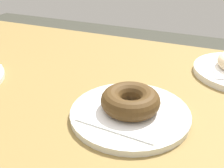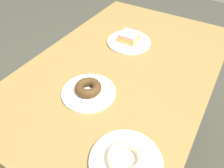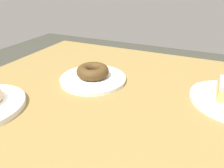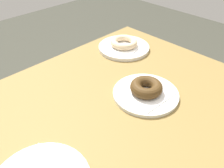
% 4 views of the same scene
% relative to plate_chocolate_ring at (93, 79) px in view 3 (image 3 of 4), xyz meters
% --- Properties ---
extents(table, '(1.23, 0.79, 0.75)m').
position_rel_plate_chocolate_ring_xyz_m(table, '(-0.23, 0.03, -0.10)').
color(table, olive).
rests_on(table, ground_plane).
extents(plate_chocolate_ring, '(0.22, 0.22, 0.01)m').
position_rel_plate_chocolate_ring_xyz_m(plate_chocolate_ring, '(0.00, 0.00, 0.00)').
color(plate_chocolate_ring, silver).
rests_on(plate_chocolate_ring, table).
extents(napkin_chocolate_ring, '(0.15, 0.15, 0.00)m').
position_rel_plate_chocolate_ring_xyz_m(napkin_chocolate_ring, '(0.00, 0.00, 0.01)').
color(napkin_chocolate_ring, white).
rests_on(napkin_chocolate_ring, plate_chocolate_ring).
extents(donut_chocolate_ring, '(0.11, 0.11, 0.04)m').
position_rel_plate_chocolate_ring_xyz_m(donut_chocolate_ring, '(0.00, 0.00, 0.03)').
color(donut_chocolate_ring, '#442E14').
rests_on(donut_chocolate_ring, napkin_chocolate_ring).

